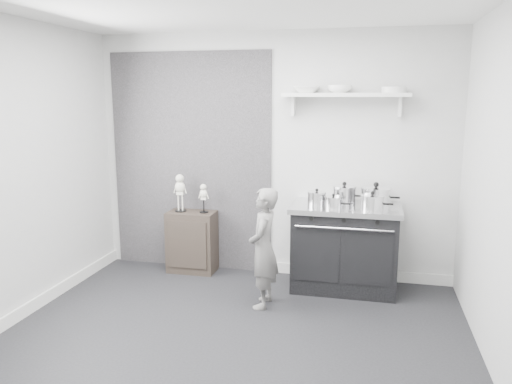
% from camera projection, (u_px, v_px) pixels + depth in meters
% --- Properties ---
extents(ground, '(4.00, 4.00, 0.00)m').
position_uv_depth(ground, '(228.00, 345.00, 4.09)').
color(ground, black).
rests_on(ground, ground).
extents(room_shell, '(4.02, 3.62, 2.71)m').
position_uv_depth(room_shell, '(220.00, 144.00, 3.94)').
color(room_shell, '#B0B0AE').
rests_on(room_shell, ground).
extents(wall_shelf, '(1.30, 0.26, 0.24)m').
position_uv_depth(wall_shelf, '(345.00, 96.00, 5.14)').
color(wall_shelf, silver).
rests_on(wall_shelf, room_shell).
extents(stove, '(1.12, 0.70, 0.90)m').
position_uv_depth(stove, '(344.00, 247.00, 5.23)').
color(stove, black).
rests_on(stove, ground).
extents(side_cabinet, '(0.54, 0.32, 0.71)m').
position_uv_depth(side_cabinet, '(192.00, 242.00, 5.76)').
color(side_cabinet, black).
rests_on(side_cabinet, ground).
extents(child, '(0.28, 0.42, 1.16)m').
position_uv_depth(child, '(263.00, 248.00, 4.76)').
color(child, slate).
rests_on(child, ground).
extents(pot_front_left, '(0.28, 0.19, 0.18)m').
position_uv_depth(pot_front_left, '(317.00, 199.00, 5.12)').
color(pot_front_left, silver).
rests_on(pot_front_left, stove).
extents(pot_back_left, '(0.34, 0.26, 0.23)m').
position_uv_depth(pot_back_left, '(344.00, 194.00, 5.23)').
color(pot_back_left, silver).
rests_on(pot_back_left, stove).
extents(pot_back_right, '(0.40, 0.32, 0.24)m').
position_uv_depth(pot_back_right, '(376.00, 196.00, 5.15)').
color(pot_back_right, silver).
rests_on(pot_back_right, stove).
extents(pot_front_right, '(0.32, 0.23, 0.19)m').
position_uv_depth(pot_front_right, '(372.00, 202.00, 4.92)').
color(pot_front_right, silver).
rests_on(pot_front_right, stove).
extents(pot_front_center, '(0.26, 0.17, 0.15)m').
position_uv_depth(pot_front_center, '(333.00, 202.00, 4.99)').
color(pot_front_center, silver).
rests_on(pot_front_center, stove).
extents(skeleton_full, '(0.14, 0.09, 0.50)m').
position_uv_depth(skeleton_full, '(180.00, 190.00, 5.68)').
color(skeleton_full, beige).
rests_on(skeleton_full, side_cabinet).
extents(skeleton_torso, '(0.11, 0.07, 0.38)m').
position_uv_depth(skeleton_torso, '(204.00, 196.00, 5.63)').
color(skeleton_torso, beige).
rests_on(skeleton_torso, side_cabinet).
extents(bowl_large, '(0.28, 0.28, 0.07)m').
position_uv_depth(bowl_large, '(306.00, 90.00, 5.21)').
color(bowl_large, white).
rests_on(bowl_large, wall_shelf).
extents(bowl_small, '(0.25, 0.25, 0.08)m').
position_uv_depth(bowl_small, '(339.00, 89.00, 5.13)').
color(bowl_small, white).
rests_on(bowl_small, wall_shelf).
extents(plate_stack, '(0.24, 0.24, 0.06)m').
position_uv_depth(plate_stack, '(394.00, 90.00, 5.01)').
color(plate_stack, silver).
rests_on(plate_stack, wall_shelf).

